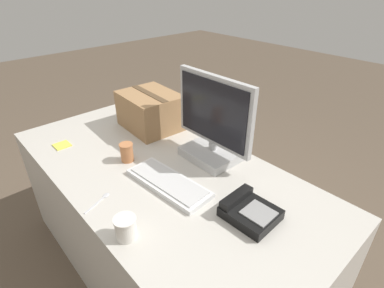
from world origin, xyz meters
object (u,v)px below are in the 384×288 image
paper_cup_left (127,152)px  sticky_note_pad (62,145)px  monitor (213,127)px  cardboard_box (150,111)px  spoon (101,199)px  keyboard (168,183)px  paper_cup_right (126,228)px  desk_phone (249,211)px

paper_cup_left → sticky_note_pad: (-0.39, -0.20, -0.05)m
monitor → cardboard_box: monitor is taller
cardboard_box → sticky_note_pad: (-0.15, -0.53, -0.11)m
spoon → paper_cup_left: bearing=16.5°
monitor → spoon: size_ratio=3.31×
monitor → sticky_note_pad: 0.88m
sticky_note_pad → keyboard: bearing=18.2°
sticky_note_pad → monitor: bearing=40.3°
paper_cup_right → spoon: size_ratio=0.64×
spoon → cardboard_box: 0.73m
paper_cup_left → spoon: size_ratio=0.69×
sticky_note_pad → cardboard_box: bearing=74.4°
paper_cup_left → spoon: paper_cup_left is taller
keyboard → sticky_note_pad: keyboard is taller
paper_cup_right → sticky_note_pad: bearing=174.3°
monitor → keyboard: (0.04, -0.33, -0.16)m
keyboard → paper_cup_left: paper_cup_left is taller
paper_cup_left → paper_cup_right: (0.45, -0.28, -0.00)m
monitor → sticky_note_pad: size_ratio=5.65×
keyboard → desk_phone: desk_phone is taller
monitor → paper_cup_left: size_ratio=4.80×
keyboard → cardboard_box: bearing=147.1°
desk_phone → sticky_note_pad: desk_phone is taller
keyboard → sticky_note_pad: (-0.70, -0.23, -0.01)m
desk_phone → paper_cup_left: size_ratio=2.11×
spoon → desk_phone: bearing=-72.1°
desk_phone → sticky_note_pad: size_ratio=2.49×
desk_phone → keyboard: bearing=-165.4°
spoon → cardboard_box: (-0.44, 0.58, 0.11)m
paper_cup_left → paper_cup_right: bearing=-31.9°
paper_cup_right → cardboard_box: 0.93m
monitor → desk_phone: (0.42, -0.22, -0.15)m
monitor → paper_cup_right: (0.18, -0.64, -0.13)m
cardboard_box → sticky_note_pad: size_ratio=4.44×
keyboard → paper_cup_right: 0.35m
monitor → sticky_note_pad: monitor is taller
cardboard_box → paper_cup_left: bearing=-53.5°
monitor → paper_cup_right: size_ratio=5.20×
cardboard_box → sticky_note_pad: 0.56m
spoon → paper_cup_right: bearing=-117.1°
monitor → paper_cup_right: monitor is taller
cardboard_box → sticky_note_pad: bearing=-105.6°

